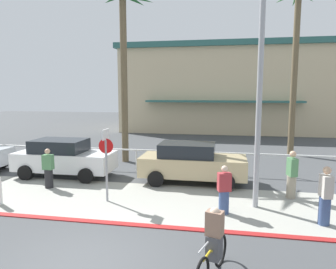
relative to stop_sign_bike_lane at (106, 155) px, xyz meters
The scene contains 16 objects.
ground_plane 6.35m from the stop_sign_bike_lane, 81.06° to the left, with size 80.00×80.00×0.00m, color #424447.
sidewalk_strip 1.94m from the stop_sign_bike_lane, 14.86° to the left, with size 44.00×4.00×0.02m, color #9E9E93.
curb_paint 2.59m from the stop_sign_bike_lane, 61.42° to the right, with size 44.00×0.24×0.03m, color maroon.
building_backdrop 23.96m from the stop_sign_bike_lane, 81.10° to the left, with size 19.74×12.40×8.25m.
rail_fence 4.73m from the stop_sign_bike_lane, 78.19° to the left, with size 21.72×0.08×1.04m.
stop_sign_bike_lane is the anchor object (origin of this frame).
streetlight_curb 5.70m from the stop_sign_bike_lane, ahead, with size 0.24×2.54×7.50m.
palm_tree_1 8.09m from the stop_sign_bike_lane, 102.26° to the left, with size 3.06×3.52×9.01m.
palm_tree_2 13.83m from the stop_sign_bike_lane, 51.26° to the left, with size 2.83×3.49×9.73m.
car_white_1 4.31m from the stop_sign_bike_lane, 138.18° to the left, with size 4.40×2.02×1.69m.
car_tan_2 4.00m from the stop_sign_bike_lane, 47.33° to the left, with size 4.40×2.02×1.69m.
cyclist_yellow_0 5.54m from the stop_sign_bike_lane, 45.13° to the right, with size 0.61×1.75×1.50m.
pedestrian_0 6.63m from the stop_sign_bike_lane, 13.19° to the left, with size 0.39×0.45×1.75m.
pedestrian_1 3.19m from the stop_sign_bike_lane, 159.88° to the left, with size 0.40×0.32×1.60m.
pedestrian_2 4.17m from the stop_sign_bike_lane, ahead, with size 0.46×0.40×1.56m.
pedestrian_3 6.98m from the stop_sign_bike_lane, ahead, with size 0.36×0.43×1.74m.
Camera 1 is at (3.09, -6.16, 3.83)m, focal length 33.73 mm.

